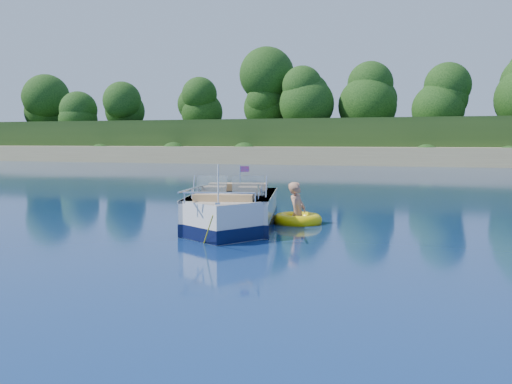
{
  "coord_description": "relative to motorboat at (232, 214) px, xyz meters",
  "views": [
    {
      "loc": [
        3.02,
        -12.17,
        2.05
      ],
      "look_at": [
        -1.09,
        0.41,
        0.85
      ],
      "focal_mm": 40.0,
      "sensor_mm": 36.0,
      "label": 1
    }
  ],
  "objects": [
    {
      "name": "ground",
      "position": [
        1.62,
        -0.19,
        -0.35
      ],
      "size": [
        160.0,
        160.0,
        0.0
      ],
      "primitive_type": "plane",
      "color": "#09173F",
      "rests_on": "ground"
    },
    {
      "name": "shoreline",
      "position": [
        1.62,
        63.58,
        0.63
      ],
      "size": [
        170.0,
        59.0,
        6.0
      ],
      "color": "tan",
      "rests_on": "ground"
    },
    {
      "name": "boy",
      "position": [
        1.26,
        1.35,
        -0.35
      ],
      "size": [
        0.45,
        0.91,
        1.74
      ],
      "primitive_type": "imported",
      "rotation": [
        0.0,
        -0.17,
        1.51
      ],
      "color": "tan",
      "rests_on": "ground"
    },
    {
      "name": "tow_tube",
      "position": [
        1.27,
        1.27,
        -0.26
      ],
      "size": [
        1.39,
        1.39,
        0.32
      ],
      "rotation": [
        0.0,
        0.0,
        0.16
      ],
      "color": "yellow",
      "rests_on": "ground"
    },
    {
      "name": "motorboat",
      "position": [
        0.0,
        0.0,
        0.0
      ],
      "size": [
        2.69,
        5.3,
        1.79
      ],
      "rotation": [
        0.0,
        0.0,
        0.23
      ],
      "color": "silver",
      "rests_on": "ground"
    },
    {
      "name": "treeline",
      "position": [
        1.66,
        40.82,
        5.2
      ],
      "size": [
        150.0,
        7.12,
        8.19
      ],
      "color": "black",
      "rests_on": "ground"
    }
  ]
}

